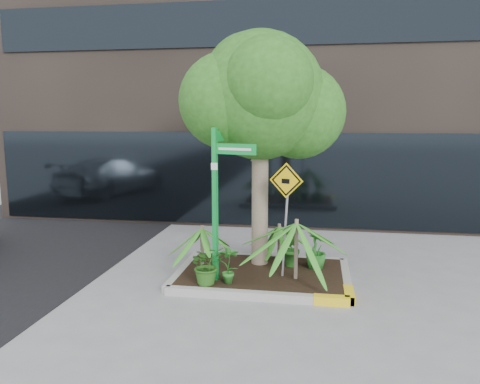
# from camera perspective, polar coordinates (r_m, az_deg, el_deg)

# --- Properties ---
(ground) EXTENTS (80.00, 80.00, 0.00)m
(ground) POSITION_cam_1_polar(r_m,az_deg,el_deg) (9.04, 1.24, -11.07)
(ground) COLOR gray
(ground) RESTS_ON ground
(planter) EXTENTS (3.35, 2.36, 0.15)m
(planter) POSITION_cam_1_polar(r_m,az_deg,el_deg) (9.23, 2.93, -9.97)
(planter) COLOR #9E9E99
(planter) RESTS_ON ground
(tree) EXTENTS (3.22, 2.86, 4.83)m
(tree) POSITION_cam_1_polar(r_m,az_deg,el_deg) (9.31, 2.53, 11.62)
(tree) COLOR gray
(tree) RESTS_ON ground
(palm_front) EXTENTS (1.27, 1.27, 1.41)m
(palm_front) POSITION_cam_1_polar(r_m,az_deg,el_deg) (8.61, 6.91, -3.79)
(palm_front) COLOR gray
(palm_front) RESTS_ON ground
(palm_left) EXTENTS (0.99, 0.99, 1.10)m
(palm_left) POSITION_cam_1_polar(r_m,az_deg,el_deg) (9.17, -4.67, -4.46)
(palm_left) COLOR gray
(palm_left) RESTS_ON ground
(palm_back) EXTENTS (0.85, 0.85, 0.94)m
(palm_back) POSITION_cam_1_polar(r_m,az_deg,el_deg) (9.87, 4.82, -4.18)
(palm_back) COLOR gray
(palm_back) RESTS_ON ground
(shrub_a) EXTENTS (0.89, 0.89, 0.70)m
(shrub_a) POSITION_cam_1_polar(r_m,az_deg,el_deg) (8.49, -4.05, -8.86)
(shrub_a) COLOR #255618
(shrub_a) RESTS_ON planter
(shrub_b) EXTENTS (0.58, 0.58, 0.74)m
(shrub_b) POSITION_cam_1_polar(r_m,az_deg,el_deg) (9.43, 9.24, -7.00)
(shrub_b) COLOR #237121
(shrub_b) RESTS_ON planter
(shrub_c) EXTENTS (0.39, 0.39, 0.70)m
(shrub_c) POSITION_cam_1_polar(r_m,az_deg,el_deg) (8.50, -1.36, -8.81)
(shrub_c) COLOR #297524
(shrub_c) RESTS_ON planter
(shrub_d) EXTENTS (0.54, 0.54, 0.76)m
(shrub_d) POSITION_cam_1_polar(r_m,az_deg,el_deg) (9.45, 6.35, -6.82)
(shrub_d) COLOR #215D1A
(shrub_d) RESTS_ON planter
(street_sign_post) EXTENTS (0.84, 1.02, 2.94)m
(street_sign_post) POSITION_cam_1_polar(r_m,az_deg,el_deg) (8.42, -2.54, 0.21)
(street_sign_post) COLOR #0E9C38
(street_sign_post) RESTS_ON ground
(cattle_sign) EXTENTS (0.63, 0.30, 2.14)m
(cattle_sign) POSITION_cam_1_polar(r_m,az_deg,el_deg) (8.72, 5.62, -0.96)
(cattle_sign) COLOR slate
(cattle_sign) RESTS_ON ground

